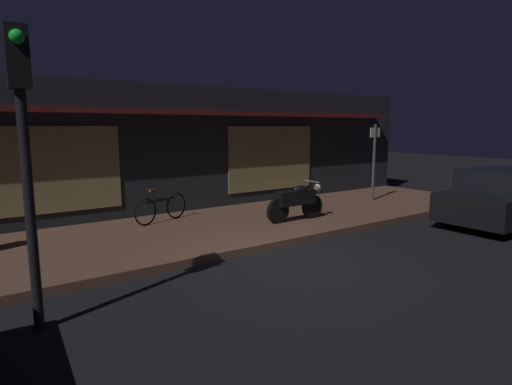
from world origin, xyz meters
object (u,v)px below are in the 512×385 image
object	(u,v)px
bicycle_parked	(161,208)
sign_post	(374,158)
traffic_light_pole	(23,127)
motorcycle	(297,201)
parked_car_far	(507,197)

from	to	relation	value
bicycle_parked	sign_post	world-z (taller)	sign_post
traffic_light_pole	bicycle_parked	bearing A→B (deg)	50.99
motorcycle	traffic_light_pole	world-z (taller)	traffic_light_pole
traffic_light_pole	parked_car_far	size ratio (longest dim) A/B	0.88
bicycle_parked	sign_post	xyz separation A→B (m)	(6.79, -0.94, 1.00)
bicycle_parked	traffic_light_pole	xyz separation A→B (m)	(-3.37, -4.16, 1.97)
bicycle_parked	sign_post	bearing A→B (deg)	-7.89
motorcycle	sign_post	xyz separation A→B (m)	(3.95, 0.86, 0.86)
sign_post	traffic_light_pole	world-z (taller)	traffic_light_pole
bicycle_parked	sign_post	size ratio (longest dim) A/B	0.66
sign_post	parked_car_far	bearing A→B (deg)	-81.97
traffic_light_pole	parked_car_far	bearing A→B (deg)	-3.20
bicycle_parked	traffic_light_pole	size ratio (longest dim) A/B	0.44
sign_post	bicycle_parked	bearing A→B (deg)	172.11
motorcycle	bicycle_parked	distance (m)	3.36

